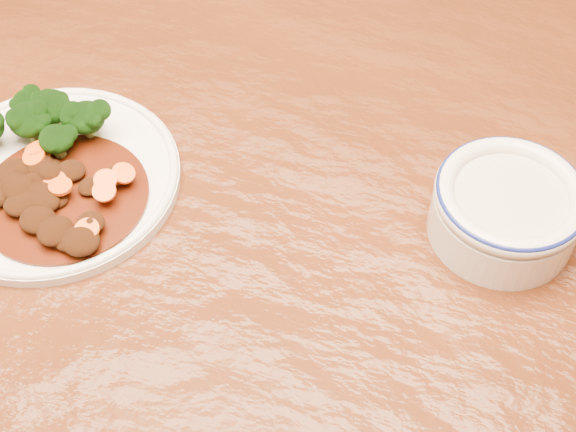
% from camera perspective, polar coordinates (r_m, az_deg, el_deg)
% --- Properties ---
extents(dining_table, '(1.57, 1.02, 0.75)m').
position_cam_1_polar(dining_table, '(0.82, -5.35, -2.11)').
color(dining_table, '#51230E').
rests_on(dining_table, ground).
extents(dinner_plate, '(0.24, 0.24, 0.02)m').
position_cam_1_polar(dinner_plate, '(0.80, -16.39, 2.66)').
color(dinner_plate, white).
rests_on(dinner_plate, dining_table).
extents(broccoli_florets, '(0.12, 0.09, 0.04)m').
position_cam_1_polar(broccoli_florets, '(0.81, -17.27, 6.60)').
color(broccoli_florets, '#7CA354').
rests_on(broccoli_florets, dinner_plate).
extents(mince_stew, '(0.16, 0.16, 0.03)m').
position_cam_1_polar(mince_stew, '(0.76, -16.71, 1.34)').
color(mince_stew, '#431007').
rests_on(mince_stew, dinner_plate).
extents(dip_bowl, '(0.13, 0.13, 0.06)m').
position_cam_1_polar(dip_bowl, '(0.73, 15.27, 0.55)').
color(dip_bowl, silver).
rests_on(dip_bowl, dining_table).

